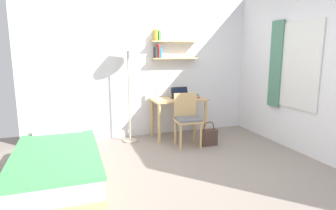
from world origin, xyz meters
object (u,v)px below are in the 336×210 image
Objects in this scene: desk at (178,106)px; laptop at (180,95)px; standing_lamp at (128,49)px; desk_chair at (187,117)px; handbag at (209,137)px; book_stack at (193,96)px; bed at (58,169)px; water_bottle at (157,93)px.

laptop is at bearing 38.37° from desk.
desk_chair is at bearing -28.88° from standing_lamp.
desk_chair is 2.11× the size of handbag.
standing_lamp is 1.47m from book_stack.
bed is at bearing -128.15° from standing_lamp.
handbag is at bearing -24.35° from desk_chair.
water_bottle reaches higher than desk.
standing_lamp reaches higher than laptop.
standing_lamp is at bearing -177.13° from laptop.
standing_lamp is at bearing 152.33° from handbag.
water_bottle is at bearing 42.70° from bed.
laptop is 0.25m from book_stack.
standing_lamp is at bearing -170.13° from water_bottle.
book_stack is (0.25, -0.04, -0.01)m from laptop.
desk is 1.37m from standing_lamp.
laptop reaches higher than desk.
standing_lamp reaches higher than book_stack.
laptop is (0.04, 0.04, 0.19)m from desk.
book_stack is at bearing -8.06° from laptop.
laptop is (0.08, 0.53, 0.28)m from desk_chair.
desk is at bearing 0.80° from standing_lamp.
handbag is (0.30, -0.65, -0.43)m from desk.
desk is 0.84m from handbag.
handbag is (0.01, -0.65, -0.61)m from book_stack.
laptop is 1.46× the size of water_bottle.
laptop is 0.80× the size of handbag.
laptop is (2.09, 1.49, 0.53)m from bed.
desk_chair is 0.50m from handbag.
laptop reaches higher than bed.
desk_chair is 0.49× the size of standing_lamp.
laptop is at bearing 110.42° from handbag.
handbag is (2.35, 0.81, -0.09)m from bed.
desk_chair is 0.65m from book_stack.
desk_chair is at bearing -98.48° from laptop.
water_bottle is (-0.39, 0.08, 0.25)m from desk.
water_bottle is at bearing 168.37° from desk.
desk is 0.54× the size of standing_lamp.
standing_lamp is at bearing 51.85° from bed.
laptop is 0.96m from handbag.
handbag is at bearing -89.35° from book_stack.
water_bottle is (-0.35, 0.58, 0.34)m from desk_chair.
laptop is at bearing 35.46° from bed.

